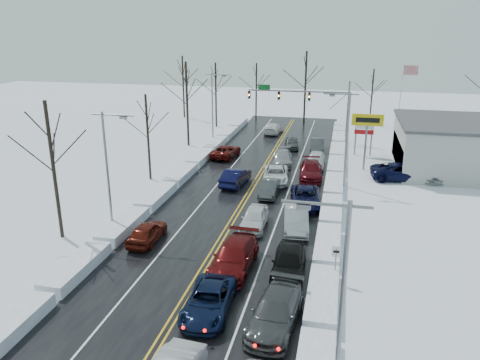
% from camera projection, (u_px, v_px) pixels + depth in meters
% --- Properties ---
extents(ground, '(160.00, 160.00, 0.00)m').
position_uv_depth(ground, '(234.00, 219.00, 37.48)').
color(ground, white).
rests_on(ground, ground).
extents(road_surface, '(14.00, 84.00, 0.01)m').
position_uv_depth(road_surface, '(239.00, 209.00, 39.33)').
color(road_surface, black).
rests_on(road_surface, ground).
extents(snow_bank_left, '(1.68, 72.00, 0.78)m').
position_uv_depth(snow_bank_left, '(155.00, 202.00, 40.91)').
color(snow_bank_left, white).
rests_on(snow_bank_left, ground).
extents(snow_bank_right, '(1.68, 72.00, 0.78)m').
position_uv_depth(snow_bank_right, '(331.00, 217.00, 37.75)').
color(snow_bank_right, white).
rests_on(snow_bank_right, ground).
extents(traffic_signal_mast, '(13.28, 0.39, 8.00)m').
position_uv_depth(traffic_signal_mast, '(309.00, 100.00, 60.93)').
color(traffic_signal_mast, slate).
rests_on(traffic_signal_mast, ground).
extents(tires_plus_sign, '(3.20, 0.34, 6.00)m').
position_uv_depth(tires_plus_sign, '(367.00, 124.00, 48.52)').
color(tires_plus_sign, slate).
rests_on(tires_plus_sign, ground).
extents(used_vehicles_sign, '(2.20, 0.22, 4.65)m').
position_uv_depth(used_vehicles_sign, '(364.00, 128.00, 54.61)').
color(used_vehicles_sign, slate).
rests_on(used_vehicles_sign, ground).
extents(speed_limit_sign, '(0.55, 0.09, 2.35)m').
position_uv_depth(speed_limit_sign, '(336.00, 257.00, 27.86)').
color(speed_limit_sign, slate).
rests_on(speed_limit_sign, ground).
extents(flagpole, '(1.87, 1.20, 10.00)m').
position_uv_depth(flagpole, '(402.00, 97.00, 60.21)').
color(flagpole, silver).
rests_on(flagpole, ground).
extents(streetlight_se, '(3.20, 0.25, 9.00)m').
position_uv_depth(streetlight_se, '(337.00, 293.00, 17.42)').
color(streetlight_se, slate).
rests_on(streetlight_se, ground).
extents(streetlight_ne, '(3.20, 0.25, 9.00)m').
position_uv_depth(streetlight_ne, '(345.00, 132.00, 43.33)').
color(streetlight_ne, slate).
rests_on(streetlight_ne, ground).
extents(streetlight_sw, '(3.20, 0.25, 9.00)m').
position_uv_depth(streetlight_sw, '(109.00, 162.00, 33.82)').
color(streetlight_sw, slate).
rests_on(streetlight_sw, ground).
extents(streetlight_nw, '(3.20, 0.25, 9.00)m').
position_uv_depth(streetlight_nw, '(214.00, 102.00, 59.73)').
color(streetlight_nw, slate).
rests_on(streetlight_nw, ground).
extents(tree_left_b, '(4.00, 4.00, 10.00)m').
position_uv_depth(tree_left_b, '(50.00, 144.00, 32.11)').
color(tree_left_b, '#2D231C').
rests_on(tree_left_b, ground).
extents(tree_left_c, '(3.40, 3.40, 8.50)m').
position_uv_depth(tree_left_c, '(147.00, 121.00, 45.19)').
color(tree_left_c, '#2D231C').
rests_on(tree_left_c, ground).
extents(tree_left_d, '(4.20, 4.20, 10.50)m').
position_uv_depth(tree_left_d, '(187.00, 88.00, 57.84)').
color(tree_left_d, '#2D231C').
rests_on(tree_left_d, ground).
extents(tree_left_e, '(3.80, 3.80, 9.50)m').
position_uv_depth(tree_left_e, '(216.00, 82.00, 69.09)').
color(tree_left_e, '#2D231C').
rests_on(tree_left_e, ground).
extents(tree_far_a, '(4.00, 4.00, 10.00)m').
position_uv_depth(tree_far_a, '(183.00, 75.00, 76.03)').
color(tree_far_a, '#2D231C').
rests_on(tree_far_a, ground).
extents(tree_far_b, '(3.60, 3.60, 9.00)m').
position_uv_depth(tree_far_b, '(256.00, 80.00, 74.68)').
color(tree_far_b, '#2D231C').
rests_on(tree_far_b, ground).
extents(tree_far_c, '(4.40, 4.40, 11.00)m').
position_uv_depth(tree_far_c, '(306.00, 74.00, 70.72)').
color(tree_far_c, '#2D231C').
rests_on(tree_far_c, ground).
extents(tree_far_d, '(3.40, 3.40, 8.50)m').
position_uv_depth(tree_far_d, '(373.00, 86.00, 70.58)').
color(tree_far_d, '#2D231C').
rests_on(tree_far_d, ground).
extents(queued_car_2, '(2.61, 5.24, 1.43)m').
position_uv_depth(queued_car_2, '(209.00, 312.00, 25.31)').
color(queued_car_2, black).
rests_on(queued_car_2, ground).
extents(queued_car_3, '(2.54, 5.93, 1.70)m').
position_uv_depth(queued_car_3, '(234.00, 269.00, 29.80)').
color(queued_car_3, '#550B0C').
rests_on(queued_car_3, ground).
extents(queued_car_4, '(1.87, 4.54, 1.54)m').
position_uv_depth(queued_car_4, '(254.00, 227.00, 35.89)').
color(queued_car_4, white).
rests_on(queued_car_4, ground).
extents(queued_car_5, '(1.49, 4.25, 1.40)m').
position_uv_depth(queued_car_5, '(269.00, 195.00, 42.60)').
color(queued_car_5, '#393C3E').
rests_on(queued_car_5, ground).
extents(queued_car_6, '(3.11, 5.55, 1.46)m').
position_uv_depth(queued_car_6, '(275.00, 182.00, 46.29)').
color(queued_car_6, white).
rests_on(queued_car_6, ground).
extents(queued_car_7, '(2.65, 5.29, 1.47)m').
position_uv_depth(queued_car_7, '(282.00, 164.00, 52.07)').
color(queued_car_7, '#95989C').
rests_on(queued_car_7, ground).
extents(queued_car_8, '(2.19, 4.30, 1.40)m').
position_uv_depth(queued_car_8, '(291.00, 148.00, 58.74)').
color(queued_car_8, '#434648').
rests_on(queued_car_8, ground).
extents(queued_car_11, '(2.76, 5.73, 1.61)m').
position_uv_depth(queued_car_11, '(275.00, 325.00, 24.21)').
color(queued_car_11, '#3C3E40').
rests_on(queued_car_11, ground).
extents(queued_car_12, '(2.14, 5.03, 1.70)m').
position_uv_depth(queued_car_12, '(288.00, 273.00, 29.25)').
color(queued_car_12, black).
rests_on(queued_car_12, ground).
extents(queued_car_13, '(2.41, 5.28, 1.68)m').
position_uv_depth(queued_car_13, '(296.00, 229.00, 35.59)').
color(queued_car_13, '#979A9F').
rests_on(queued_car_13, ground).
extents(queued_car_14, '(3.13, 5.61, 1.48)m').
position_uv_depth(queued_car_14, '(305.00, 205.00, 40.28)').
color(queued_car_14, black).
rests_on(queued_car_14, ground).
extents(queued_car_15, '(2.68, 5.70, 1.61)m').
position_uv_depth(queued_car_15, '(310.00, 178.00, 47.45)').
color(queued_car_15, '#500A11').
rests_on(queued_car_15, ground).
extents(queued_car_16, '(1.94, 4.66, 1.58)m').
position_uv_depth(queued_car_16, '(316.00, 166.00, 51.30)').
color(queued_car_16, silver).
rests_on(queued_car_16, ground).
extents(queued_car_17, '(1.93, 4.79, 1.55)m').
position_uv_depth(queued_car_17, '(317.00, 151.00, 57.37)').
color(queued_car_17, '#393C3E').
rests_on(queued_car_17, ground).
extents(oncoming_car_0, '(2.27, 5.08, 1.62)m').
position_uv_depth(oncoming_car_0, '(236.00, 185.00, 45.39)').
color(oncoming_car_0, black).
rests_on(oncoming_car_0, ground).
extents(oncoming_car_1, '(2.92, 5.38, 1.43)m').
position_uv_depth(oncoming_car_1, '(226.00, 157.00, 54.84)').
color(oncoming_car_1, '#540E0B').
rests_on(oncoming_car_1, ground).
extents(oncoming_car_2, '(2.43, 5.27, 1.49)m').
position_uv_depth(oncoming_car_2, '(273.00, 133.00, 66.80)').
color(oncoming_car_2, white).
rests_on(oncoming_car_2, ground).
extents(oncoming_car_3, '(1.75, 4.33, 1.47)m').
position_uv_depth(oncoming_car_3, '(148.00, 241.00, 33.57)').
color(oncoming_car_3, '#54130B').
rests_on(oncoming_car_3, ground).
extents(parked_car_0, '(6.35, 3.48, 1.68)m').
position_uv_depth(parked_car_0, '(401.00, 180.00, 46.81)').
color(parked_car_0, black).
rests_on(parked_car_0, ground).
extents(parked_car_1, '(3.02, 6.16, 1.72)m').
position_uv_depth(parked_car_1, '(428.00, 177.00, 47.61)').
color(parked_car_1, '#93969B').
rests_on(parked_car_1, ground).
extents(parked_car_2, '(1.69, 4.19, 1.43)m').
position_uv_depth(parked_car_2, '(401.00, 160.00, 53.63)').
color(parked_car_2, black).
rests_on(parked_car_2, ground).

